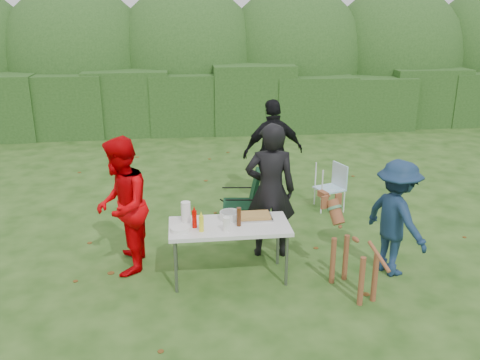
{
  "coord_description": "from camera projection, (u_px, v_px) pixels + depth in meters",
  "views": [
    {
      "loc": [
        -0.35,
        -5.96,
        3.32
      ],
      "look_at": [
        0.47,
        0.75,
        1.0
      ],
      "focal_mm": 38.0,
      "sensor_mm": 36.0,
      "label": 1
    }
  ],
  "objects": [
    {
      "name": "person_cook",
      "position": [
        270.0,
        191.0,
        6.89
      ],
      "size": [
        0.73,
        0.52,
        1.89
      ],
      "primitive_type": "imported",
      "rotation": [
        0.0,
        0.0,
        3.04
      ],
      "color": "black",
      "rests_on": "ground"
    },
    {
      "name": "pasta_bowl",
      "position": [
        230.0,
        215.0,
        6.47
      ],
      "size": [
        0.26,
        0.26,
        0.1
      ],
      "primitive_type": "cylinder",
      "color": "silver",
      "rests_on": "folding_table"
    },
    {
      "name": "hedge_row",
      "position": [
        191.0,
        101.0,
        13.94
      ],
      "size": [
        22.0,
        1.4,
        1.7
      ],
      "primitive_type": "cube",
      "color": "#23471C",
      "rests_on": "ground"
    },
    {
      "name": "child",
      "position": [
        396.0,
        218.0,
        6.46
      ],
      "size": [
        0.87,
        1.12,
        1.53
      ],
      "primitive_type": "imported",
      "rotation": [
        0.0,
        0.0,
        1.92
      ],
      "color": "#152C4A",
      "rests_on": "ground"
    },
    {
      "name": "food_tray",
      "position": [
        254.0,
        217.0,
        6.52
      ],
      "size": [
        0.45,
        0.3,
        0.02
      ],
      "primitive_type": "cube",
      "color": "#B7B7BA",
      "rests_on": "folding_table"
    },
    {
      "name": "paper_towel_roll",
      "position": [
        186.0,
        212.0,
        6.38
      ],
      "size": [
        0.12,
        0.12,
        0.26
      ],
      "primitive_type": "cylinder",
      "color": "white",
      "rests_on": "folding_table"
    },
    {
      "name": "person_black_puffy",
      "position": [
        273.0,
        152.0,
        8.79
      ],
      "size": [
        1.14,
        0.63,
        1.84
      ],
      "primitive_type": "imported",
      "rotation": [
        0.0,
        0.0,
        3.31
      ],
      "color": "black",
      "rests_on": "ground"
    },
    {
      "name": "beer_bottle",
      "position": [
        239.0,
        217.0,
        6.25
      ],
      "size": [
        0.06,
        0.06,
        0.24
      ],
      "primitive_type": "cylinder",
      "color": "#47230F",
      "rests_on": "folding_table"
    },
    {
      "name": "mustard_bottle",
      "position": [
        201.0,
        224.0,
        6.11
      ],
      "size": [
        0.06,
        0.06,
        0.2
      ],
      "primitive_type": "cylinder",
      "color": "yellow",
      "rests_on": "folding_table"
    },
    {
      "name": "lawn_chair",
      "position": [
        330.0,
        187.0,
        8.68
      ],
      "size": [
        0.59,
        0.59,
        0.79
      ],
      "primitive_type": null,
      "rotation": [
        0.0,
        0.0,
        3.47
      ],
      "color": "#5AAED1",
      "rests_on": "ground"
    },
    {
      "name": "camping_chair",
      "position": [
        240.0,
        201.0,
        7.79
      ],
      "size": [
        0.67,
        0.67,
        0.97
      ],
      "primitive_type": null,
      "rotation": [
        0.0,
        0.0,
        3.03
      ],
      "color": "black",
      "rests_on": "ground"
    },
    {
      "name": "dog",
      "position": [
        355.0,
        252.0,
        6.07
      ],
      "size": [
        0.78,
        1.2,
        1.06
      ],
      "primitive_type": null,
      "rotation": [
        0.0,
        0.0,
        1.9
      ],
      "color": "brown",
      "rests_on": "ground"
    },
    {
      "name": "ground",
      "position": [
        212.0,
        271.0,
        6.71
      ],
      "size": [
        80.0,
        80.0,
        0.0
      ],
      "primitive_type": "plane",
      "color": "#1E4211"
    },
    {
      "name": "folding_table",
      "position": [
        229.0,
        229.0,
        6.34
      ],
      "size": [
        1.5,
        0.7,
        0.74
      ],
      "color": "silver",
      "rests_on": "ground"
    },
    {
      "name": "cup_stack",
      "position": [
        226.0,
        224.0,
        6.11
      ],
      "size": [
        0.08,
        0.08,
        0.18
      ],
      "primitive_type": "cylinder",
      "color": "white",
      "rests_on": "folding_table"
    },
    {
      "name": "shrub_backdrop",
      "position": [
        189.0,
        67.0,
        15.2
      ],
      "size": [
        20.0,
        2.6,
        3.2
      ],
      "primitive_type": "ellipsoid",
      "color": "#3D6628",
      "rests_on": "ground"
    },
    {
      "name": "focaccia_bread",
      "position": [
        254.0,
        215.0,
        6.51
      ],
      "size": [
        0.4,
        0.26,
        0.04
      ],
      "primitive_type": "cube",
      "color": "#B08342",
      "rests_on": "food_tray"
    },
    {
      "name": "plate_stack",
      "position": [
        180.0,
        229.0,
        6.13
      ],
      "size": [
        0.24,
        0.24,
        0.05
      ],
      "primitive_type": "cylinder",
      "color": "white",
      "rests_on": "folding_table"
    },
    {
      "name": "ketchup_bottle",
      "position": [
        194.0,
        219.0,
        6.21
      ],
      "size": [
        0.06,
        0.06,
        0.22
      ],
      "primitive_type": "cylinder",
      "color": "#B80600",
      "rests_on": "folding_table"
    },
    {
      "name": "person_red_jacket",
      "position": [
        122.0,
        206.0,
        6.48
      ],
      "size": [
        0.7,
        0.89,
        1.8
      ],
      "primitive_type": "imported",
      "rotation": [
        0.0,
        0.0,
        -1.6
      ],
      "color": "#CE0005",
      "rests_on": "ground"
    }
  ]
}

